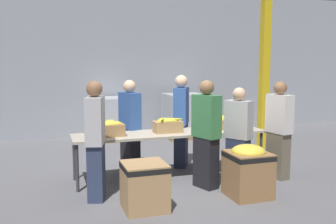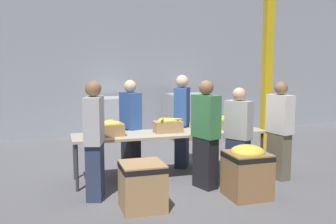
{
  "view_description": "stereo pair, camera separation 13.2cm",
  "coord_description": "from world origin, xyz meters",
  "px_view_note": "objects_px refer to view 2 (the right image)",
  "views": [
    {
      "loc": [
        -2.0,
        -5.99,
        1.93
      ],
      "look_at": [
        -0.07,
        -0.08,
        1.15
      ],
      "focal_mm": 40.0,
      "sensor_mm": 36.0,
      "label": 1
    },
    {
      "loc": [
        -1.88,
        -6.03,
        1.93
      ],
      "look_at": [
        -0.07,
        -0.08,
        1.15
      ],
      "focal_mm": 40.0,
      "sensor_mm": 36.0,
      "label": 2
    }
  ],
  "objects_px": {
    "volunteer_0": "(279,131)",
    "pallet_stack_0": "(114,119)",
    "volunteer_5": "(238,136)",
    "banana_box_0": "(108,128)",
    "volunteer_3": "(206,135)",
    "banana_box_1": "(168,125)",
    "banana_box_2": "(231,122)",
    "pallet_stack_1": "(187,116)",
    "volunteer_4": "(131,126)",
    "volunteer_1": "(94,141)",
    "volunteer_2": "(182,122)",
    "donation_bin_1": "(247,170)",
    "sorting_table": "(170,135)",
    "support_pillar": "(267,62)",
    "donation_bin_0": "(142,184)"
  },
  "relations": [
    {
      "from": "banana_box_0",
      "to": "support_pillar",
      "type": "relative_size",
      "value": 0.12
    },
    {
      "from": "banana_box_2",
      "to": "donation_bin_0",
      "type": "height_order",
      "value": "banana_box_2"
    },
    {
      "from": "donation_bin_1",
      "to": "pallet_stack_0",
      "type": "xyz_separation_m",
      "value": [
        -1.19,
        4.93,
        0.12
      ]
    },
    {
      "from": "banana_box_1",
      "to": "volunteer_5",
      "type": "distance_m",
      "value": 1.2
    },
    {
      "from": "banana_box_2",
      "to": "volunteer_0",
      "type": "xyz_separation_m",
      "value": [
        0.57,
        -0.67,
        -0.07
      ]
    },
    {
      "from": "volunteer_4",
      "to": "volunteer_5",
      "type": "distance_m",
      "value": 1.96
    },
    {
      "from": "sorting_table",
      "to": "banana_box_0",
      "type": "xyz_separation_m",
      "value": [
        -1.06,
        -0.02,
        0.17
      ]
    },
    {
      "from": "banana_box_1",
      "to": "support_pillar",
      "type": "relative_size",
      "value": 0.12
    },
    {
      "from": "volunteer_3",
      "to": "pallet_stack_0",
      "type": "bearing_deg",
      "value": -9.3
    },
    {
      "from": "volunteer_2",
      "to": "volunteer_0",
      "type": "bearing_deg",
      "value": 76.4
    },
    {
      "from": "banana_box_2",
      "to": "volunteer_0",
      "type": "bearing_deg",
      "value": -49.34
    },
    {
      "from": "banana_box_0",
      "to": "volunteer_4",
      "type": "bearing_deg",
      "value": 50.67
    },
    {
      "from": "volunteer_0",
      "to": "banana_box_1",
      "type": "bearing_deg",
      "value": 59.29
    },
    {
      "from": "banana_box_1",
      "to": "donation_bin_1",
      "type": "bearing_deg",
      "value": -57.37
    },
    {
      "from": "banana_box_0",
      "to": "pallet_stack_1",
      "type": "height_order",
      "value": "pallet_stack_1"
    },
    {
      "from": "volunteer_1",
      "to": "volunteer_3",
      "type": "bearing_deg",
      "value": -74.63
    },
    {
      "from": "volunteer_2",
      "to": "pallet_stack_1",
      "type": "relative_size",
      "value": 1.51
    },
    {
      "from": "banana_box_0",
      "to": "support_pillar",
      "type": "distance_m",
      "value": 4.32
    },
    {
      "from": "pallet_stack_0",
      "to": "banana_box_2",
      "type": "bearing_deg",
      "value": -66.5
    },
    {
      "from": "volunteer_5",
      "to": "volunteer_4",
      "type": "bearing_deg",
      "value": 18.71
    },
    {
      "from": "support_pillar",
      "to": "banana_box_1",
      "type": "bearing_deg",
      "value": -151.21
    },
    {
      "from": "volunteer_0",
      "to": "volunteer_5",
      "type": "xyz_separation_m",
      "value": [
        -0.79,
        -0.03,
        -0.04
      ]
    },
    {
      "from": "volunteer_2",
      "to": "support_pillar",
      "type": "height_order",
      "value": "support_pillar"
    },
    {
      "from": "volunteer_5",
      "to": "donation_bin_1",
      "type": "distance_m",
      "value": 0.74
    },
    {
      "from": "banana_box_0",
      "to": "volunteer_1",
      "type": "relative_size",
      "value": 0.29
    },
    {
      "from": "volunteer_3",
      "to": "volunteer_4",
      "type": "height_order",
      "value": "volunteer_3"
    },
    {
      "from": "volunteer_1",
      "to": "volunteer_2",
      "type": "xyz_separation_m",
      "value": [
        1.76,
        1.27,
        0.02
      ]
    },
    {
      "from": "sorting_table",
      "to": "volunteer_4",
      "type": "xyz_separation_m",
      "value": [
        -0.58,
        0.56,
        0.09
      ]
    },
    {
      "from": "sorting_table",
      "to": "volunteer_0",
      "type": "xyz_separation_m",
      "value": [
        1.73,
        -0.64,
        0.09
      ]
    },
    {
      "from": "banana_box_2",
      "to": "pallet_stack_1",
      "type": "distance_m",
      "value": 3.39
    },
    {
      "from": "volunteer_1",
      "to": "volunteer_3",
      "type": "height_order",
      "value": "volunteer_1"
    },
    {
      "from": "banana_box_2",
      "to": "volunteer_5",
      "type": "bearing_deg",
      "value": -106.97
    },
    {
      "from": "donation_bin_0",
      "to": "support_pillar",
      "type": "distance_m",
      "value": 4.88
    },
    {
      "from": "banana_box_1",
      "to": "volunteer_5",
      "type": "relative_size",
      "value": 0.31
    },
    {
      "from": "pallet_stack_0",
      "to": "banana_box_0",
      "type": "bearing_deg",
      "value": -99.93
    },
    {
      "from": "banana_box_2",
      "to": "volunteer_3",
      "type": "height_order",
      "value": "volunteer_3"
    },
    {
      "from": "banana_box_0",
      "to": "pallet_stack_0",
      "type": "xyz_separation_m",
      "value": [
        0.64,
        3.67,
        -0.37
      ]
    },
    {
      "from": "volunteer_4",
      "to": "pallet_stack_0",
      "type": "bearing_deg",
      "value": 158.81
    },
    {
      "from": "volunteer_0",
      "to": "pallet_stack_0",
      "type": "height_order",
      "value": "volunteer_0"
    },
    {
      "from": "volunteer_5",
      "to": "volunteer_2",
      "type": "bearing_deg",
      "value": -8.93
    },
    {
      "from": "banana_box_0",
      "to": "volunteer_3",
      "type": "xyz_separation_m",
      "value": [
        1.41,
        -0.69,
        -0.07
      ]
    },
    {
      "from": "banana_box_0",
      "to": "pallet_stack_1",
      "type": "xyz_separation_m",
      "value": [
        2.6,
        3.41,
        -0.34
      ]
    },
    {
      "from": "volunteer_4",
      "to": "donation_bin_1",
      "type": "xyz_separation_m",
      "value": [
        1.35,
        -1.85,
        -0.41
      ]
    },
    {
      "from": "banana_box_0",
      "to": "volunteer_4",
      "type": "xyz_separation_m",
      "value": [
        0.48,
        0.59,
        -0.08
      ]
    },
    {
      "from": "banana_box_0",
      "to": "banana_box_2",
      "type": "height_order",
      "value": "banana_box_0"
    },
    {
      "from": "volunteer_0",
      "to": "donation_bin_0",
      "type": "height_order",
      "value": "volunteer_0"
    },
    {
      "from": "volunteer_5",
      "to": "banana_box_0",
      "type": "bearing_deg",
      "value": 39.8
    },
    {
      "from": "volunteer_2",
      "to": "donation_bin_1",
      "type": "bearing_deg",
      "value": 39.85
    },
    {
      "from": "banana_box_1",
      "to": "volunteer_4",
      "type": "distance_m",
      "value": 0.79
    },
    {
      "from": "donation_bin_1",
      "to": "pallet_stack_1",
      "type": "distance_m",
      "value": 4.74
    }
  ]
}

